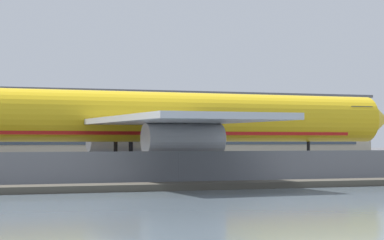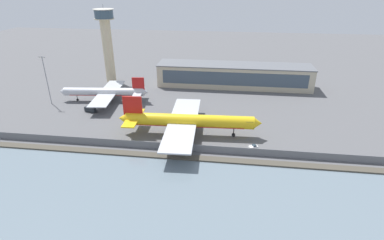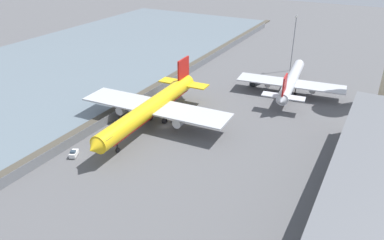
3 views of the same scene
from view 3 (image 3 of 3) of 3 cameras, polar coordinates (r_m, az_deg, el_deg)
ground_plane at (r=111.74m, az=-4.06°, el=-0.95°), size 500.00×500.00×0.00m
waterfront_lagoon at (r=158.70m, az=-26.43°, el=4.78°), size 320.00×98.00×0.01m
shoreline_seawall at (r=122.85m, az=-12.20°, el=1.27°), size 320.00×3.00×0.50m
perimeter_fence at (r=119.70m, az=-10.59°, el=1.33°), size 280.00×0.10×2.77m
cargo_jet_yellow at (r=110.52m, az=-6.10°, el=1.93°), size 54.13×46.67×14.97m
passenger_jet_silver at (r=137.80m, az=14.88°, el=5.76°), size 43.39×37.72×12.11m
baggage_tug at (r=101.14m, az=-17.57°, el=-4.90°), size 3.58×2.83×1.80m
ops_van at (r=144.11m, az=9.73°, el=5.77°), size 5.56×3.32×2.48m
terminal_building at (r=79.31m, az=25.35°, el=-11.32°), size 83.41×16.38×12.22m
apron_light_mast_apron_west at (r=159.94m, az=15.22°, el=11.60°), size 3.20×0.40×22.76m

